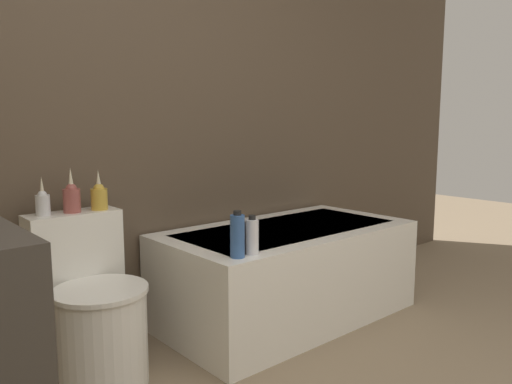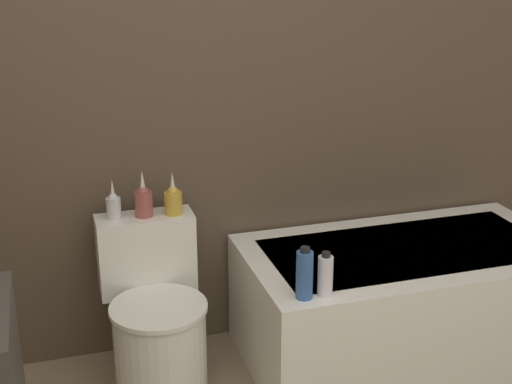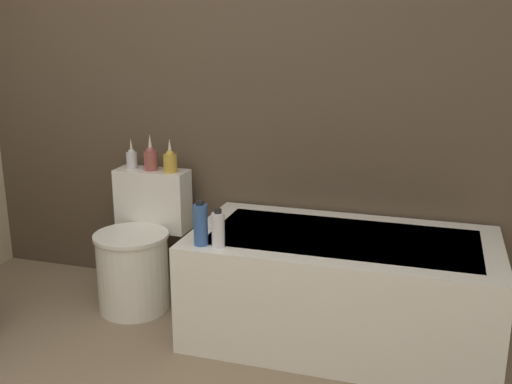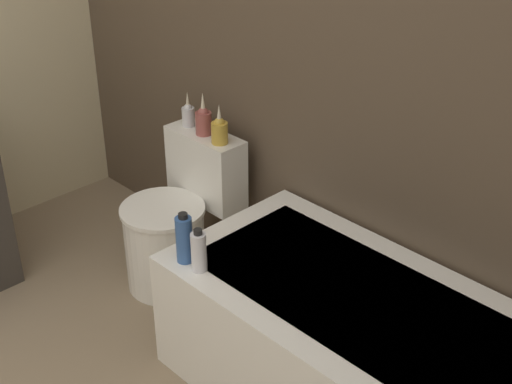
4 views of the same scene
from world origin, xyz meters
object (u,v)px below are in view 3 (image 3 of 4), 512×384
(toilet, at_px, (139,251))
(shampoo_bottle_tall, at_px, (201,224))
(bathtub, at_px, (341,287))
(vase_gold, at_px, (132,158))
(vase_bronze, at_px, (170,161))
(vase_silver, at_px, (151,158))
(shampoo_bottle_short, at_px, (218,229))

(toilet, xyz_separation_m, shampoo_bottle_tall, (0.52, -0.35, 0.32))
(bathtub, height_order, vase_gold, vase_gold)
(bathtub, height_order, shampoo_bottle_tall, shampoo_bottle_tall)
(vase_gold, xyz_separation_m, vase_bronze, (0.25, -0.02, 0.01))
(bathtub, distance_m, vase_silver, 1.26)
(toilet, xyz_separation_m, vase_silver, (0.00, 0.19, 0.48))
(toilet, bearing_deg, vase_gold, 121.24)
(shampoo_bottle_short, bearing_deg, vase_bronze, 131.73)
(bathtub, bearing_deg, toilet, 177.05)
(vase_gold, relative_size, vase_bronze, 0.92)
(vase_bronze, bearing_deg, toilet, -124.29)
(toilet, bearing_deg, shampoo_bottle_short, -30.52)
(bathtub, distance_m, shampoo_bottle_short, 0.69)
(toilet, distance_m, shampoo_bottle_short, 0.76)
(toilet, height_order, shampoo_bottle_short, toilet)
(bathtub, relative_size, toilet, 2.02)
(bathtub, bearing_deg, shampoo_bottle_tall, -153.87)
(shampoo_bottle_tall, xyz_separation_m, shampoo_bottle_short, (0.09, -0.00, -0.02))
(shampoo_bottle_short, bearing_deg, toilet, 149.48)
(vase_gold, bearing_deg, vase_silver, -5.00)
(shampoo_bottle_tall, distance_m, shampoo_bottle_short, 0.09)
(vase_bronze, height_order, shampoo_bottle_tall, vase_bronze)
(vase_silver, xyz_separation_m, vase_bronze, (0.12, -0.01, -0.01))
(vase_silver, height_order, shampoo_bottle_tall, vase_silver)
(bathtub, relative_size, vase_bronze, 7.74)
(bathtub, relative_size, vase_gold, 8.42)
(toilet, distance_m, vase_bronze, 0.52)
(vase_bronze, relative_size, shampoo_bottle_short, 1.04)
(vase_silver, xyz_separation_m, shampoo_bottle_short, (0.60, -0.55, -0.18))
(vase_silver, height_order, shampoo_bottle_short, vase_silver)
(toilet, bearing_deg, vase_silver, 90.00)
(vase_gold, distance_m, vase_bronze, 0.25)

